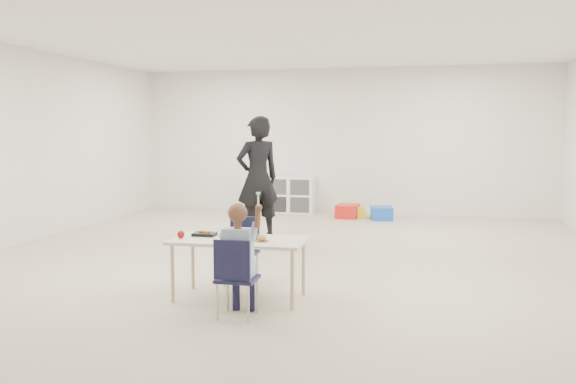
% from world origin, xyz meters
% --- Properties ---
extents(room, '(9.00, 9.02, 2.80)m').
position_xyz_m(room, '(0.00, 0.00, 1.40)').
color(room, '#BDAD92').
rests_on(room, ground).
extents(table, '(1.28, 0.65, 0.58)m').
position_xyz_m(table, '(-0.06, -1.80, 0.30)').
color(table, '#FAEAC8').
rests_on(table, ground).
extents(chair_near, '(0.34, 0.32, 0.70)m').
position_xyz_m(chair_near, '(0.10, -2.34, 0.35)').
color(chair_near, black).
rests_on(chair_near, ground).
extents(chair_far, '(0.34, 0.32, 0.70)m').
position_xyz_m(chair_far, '(-0.22, -1.26, 0.35)').
color(chair_far, black).
rests_on(chair_far, ground).
extents(child, '(0.47, 0.47, 1.10)m').
position_xyz_m(child, '(0.10, -2.34, 0.55)').
color(child, '#A7C2E3').
rests_on(child, chair_near).
extents(lunch_tray_near, '(0.22, 0.16, 0.03)m').
position_xyz_m(lunch_tray_near, '(0.01, -1.74, 0.60)').
color(lunch_tray_near, black).
rests_on(lunch_tray_near, table).
extents(lunch_tray_far, '(0.22, 0.16, 0.03)m').
position_xyz_m(lunch_tray_far, '(-0.45, -1.71, 0.60)').
color(lunch_tray_far, black).
rests_on(lunch_tray_far, table).
extents(milk_carton, '(0.07, 0.07, 0.10)m').
position_xyz_m(milk_carton, '(-0.07, -1.91, 0.63)').
color(milk_carton, white).
rests_on(milk_carton, table).
extents(bread_roll, '(0.09, 0.09, 0.07)m').
position_xyz_m(bread_roll, '(0.19, -1.87, 0.62)').
color(bread_roll, tan).
rests_on(bread_roll, table).
extents(apple_near, '(0.07, 0.07, 0.07)m').
position_xyz_m(apple_near, '(-0.19, -1.72, 0.62)').
color(apple_near, maroon).
rests_on(apple_near, table).
extents(apple_far, '(0.07, 0.07, 0.07)m').
position_xyz_m(apple_far, '(-0.62, -1.89, 0.62)').
color(apple_far, maroon).
rests_on(apple_far, table).
extents(cubby_shelf, '(1.40, 0.40, 0.70)m').
position_xyz_m(cubby_shelf, '(-1.20, 4.28, 0.35)').
color(cubby_shelf, white).
rests_on(cubby_shelf, ground).
extents(adult, '(0.79, 0.76, 1.82)m').
position_xyz_m(adult, '(-0.79, 1.36, 0.91)').
color(adult, black).
rests_on(adult, ground).
extents(bin_red, '(0.42, 0.52, 0.24)m').
position_xyz_m(bin_red, '(0.21, 3.84, 0.12)').
color(bin_red, red).
rests_on(bin_red, ground).
extents(bin_yellow, '(0.39, 0.46, 0.20)m').
position_xyz_m(bin_yellow, '(0.36, 3.98, 0.10)').
color(bin_yellow, yellow).
rests_on(bin_yellow, ground).
extents(bin_blue, '(0.45, 0.54, 0.23)m').
position_xyz_m(bin_blue, '(0.84, 3.76, 0.12)').
color(bin_blue, blue).
rests_on(bin_blue, ground).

